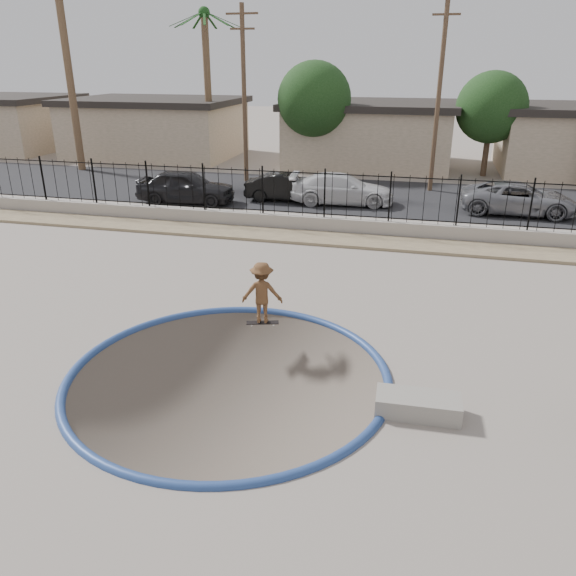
% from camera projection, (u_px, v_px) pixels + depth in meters
% --- Properties ---
extents(ground, '(120.00, 120.00, 2.20)m').
position_uv_depth(ground, '(330.00, 245.00, 24.23)').
color(ground, gray).
rests_on(ground, ground).
extents(bowl_pit, '(6.84, 6.84, 1.80)m').
position_uv_depth(bowl_pit, '(229.00, 376.00, 12.12)').
color(bowl_pit, '#51463E').
rests_on(bowl_pit, ground).
extents(coping_ring, '(7.04, 7.04, 0.20)m').
position_uv_depth(coping_ring, '(229.00, 376.00, 12.12)').
color(coping_ring, navy).
rests_on(coping_ring, ground).
extents(rock_strip, '(42.00, 1.60, 0.11)m').
position_uv_depth(rock_strip, '(318.00, 238.00, 21.27)').
color(rock_strip, tan).
rests_on(rock_strip, ground).
extents(retaining_wall, '(42.00, 0.45, 0.60)m').
position_uv_depth(retaining_wall, '(324.00, 224.00, 22.17)').
color(retaining_wall, gray).
rests_on(retaining_wall, ground).
extents(fence, '(40.00, 0.04, 1.80)m').
position_uv_depth(fence, '(325.00, 194.00, 21.72)').
color(fence, black).
rests_on(fence, retaining_wall).
extents(street, '(90.00, 8.00, 0.04)m').
position_uv_depth(street, '(348.00, 195.00, 28.30)').
color(street, black).
rests_on(street, ground).
extents(house_west, '(11.60, 8.60, 3.90)m').
position_uv_depth(house_west, '(156.00, 127.00, 39.43)').
color(house_west, tan).
rests_on(house_west, ground).
extents(house_center, '(10.60, 8.60, 3.90)m').
position_uv_depth(house_center, '(370.00, 133.00, 36.11)').
color(house_center, tan).
rests_on(house_center, ground).
extents(palm_left, '(2.30, 2.30, 11.30)m').
position_uv_depth(palm_left, '(63.00, 29.00, 31.77)').
color(palm_left, brown).
rests_on(palm_left, ground).
extents(palm_mid, '(2.30, 2.30, 9.30)m').
position_uv_depth(palm_mid, '(206.00, 54.00, 34.29)').
color(palm_mid, brown).
rests_on(palm_mid, ground).
extents(utility_pole_left, '(1.70, 0.24, 9.00)m').
position_uv_depth(utility_pole_left, '(244.00, 93.00, 29.66)').
color(utility_pole_left, '#473323').
rests_on(utility_pole_left, ground).
extents(utility_pole_mid, '(1.70, 0.24, 9.50)m').
position_uv_depth(utility_pole_mid, '(439.00, 90.00, 27.35)').
color(utility_pole_mid, '#473323').
rests_on(utility_pole_mid, ground).
extents(street_tree_left, '(4.32, 4.32, 6.36)m').
position_uv_depth(street_tree_left, '(314.00, 99.00, 32.79)').
color(street_tree_left, '#473323').
rests_on(street_tree_left, ground).
extents(street_tree_mid, '(3.96, 3.96, 5.83)m').
position_uv_depth(street_tree_mid, '(492.00, 108.00, 31.60)').
color(street_tree_mid, '#473323').
rests_on(street_tree_mid, ground).
extents(skater, '(1.13, 0.78, 1.60)m').
position_uv_depth(skater, '(262.00, 296.00, 14.16)').
color(skater, brown).
rests_on(skater, ground).
extents(skateboard, '(0.85, 0.43, 0.07)m').
position_uv_depth(skateboard, '(263.00, 323.00, 14.44)').
color(skateboard, black).
rests_on(skateboard, ground).
extents(concrete_ledge, '(1.62, 0.76, 0.40)m').
position_uv_depth(concrete_ledge, '(418.00, 405.00, 10.74)').
color(concrete_ledge, gray).
rests_on(concrete_ledge, ground).
extents(car_a, '(4.66, 2.12, 1.55)m').
position_uv_depth(car_a, '(186.00, 187.00, 26.36)').
color(car_a, black).
rests_on(car_a, street).
extents(car_b, '(3.99, 1.74, 1.27)m').
position_uv_depth(car_b, '(286.00, 187.00, 26.86)').
color(car_b, black).
rests_on(car_b, street).
extents(car_c, '(4.99, 2.45, 1.40)m').
position_uv_depth(car_c, '(342.00, 189.00, 26.24)').
color(car_c, silver).
rests_on(car_c, street).
extents(car_d, '(4.99, 2.45, 1.36)m').
position_uv_depth(car_d, '(519.00, 198.00, 24.51)').
color(car_d, gray).
rests_on(car_d, street).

